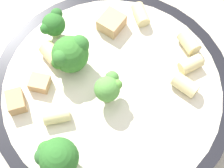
{
  "coord_description": "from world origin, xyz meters",
  "views": [
    {
      "loc": [
        0.14,
        -0.08,
        0.38
      ],
      "look_at": [
        0.0,
        0.0,
        0.05
      ],
      "focal_mm": 60.0,
      "sensor_mm": 36.0,
      "label": 1
    }
  ],
  "objects": [
    {
      "name": "pasta_bowl",
      "position": [
        0.0,
        0.0,
        0.02
      ],
      "size": [
        0.25,
        0.25,
        0.04
      ],
      "color": "black",
      "rests_on": "ground_plane"
    },
    {
      "name": "ground_plane",
      "position": [
        0.0,
        0.0,
        0.0
      ],
      "size": [
        2.0,
        2.0,
        0.0
      ],
      "primitive_type": "plane",
      "color": "#BCB29E"
    },
    {
      "name": "rigatoni_0",
      "position": [
        0.02,
        0.08,
        0.04
      ],
      "size": [
        0.02,
        0.02,
        0.01
      ],
      "primitive_type": "cylinder",
      "rotation": [
        1.57,
        0.0,
        3.07
      ],
      "color": "beige",
      "rests_on": "pasta_bowl"
    },
    {
      "name": "broccoli_floret_3",
      "position": [
        -0.04,
        -0.02,
        0.06
      ],
      "size": [
        0.04,
        0.04,
        0.04
      ],
      "color": "#93B766",
      "rests_on": "pasta_bowl"
    },
    {
      "name": "broccoli_floret_0",
      "position": [
        0.04,
        -0.08,
        0.06
      ],
      "size": [
        0.04,
        0.04,
        0.04
      ],
      "color": "#84AD60",
      "rests_on": "pasta_bowl"
    },
    {
      "name": "rigatoni_1",
      "position": [
        -0.06,
        0.07,
        0.04
      ],
      "size": [
        0.03,
        0.02,
        0.01
      ],
      "primitive_type": "cylinder",
      "rotation": [
        1.57,
        0.0,
        1.31
      ],
      "color": "beige",
      "rests_on": "pasta_bowl"
    },
    {
      "name": "rigatoni_3",
      "position": [
        -0.06,
        -0.03,
        0.05
      ],
      "size": [
        0.02,
        0.02,
        0.02
      ],
      "primitive_type": "cylinder",
      "rotation": [
        1.57,
        0.0,
        1.69
      ],
      "color": "beige",
      "rests_on": "pasta_bowl"
    },
    {
      "name": "chicken_chunk_0",
      "position": [
        -0.04,
        -0.06,
        0.04
      ],
      "size": [
        0.03,
        0.03,
        0.01
      ],
      "primitive_type": "cube",
      "rotation": [
        0.0,
        0.0,
        0.79
      ],
      "color": "tan",
      "rests_on": "pasta_bowl"
    },
    {
      "name": "chicken_chunk_2",
      "position": [
        -0.03,
        -0.09,
        0.04
      ],
      "size": [
        0.03,
        0.02,
        0.01
      ],
      "primitive_type": "cube",
      "rotation": [
        0.0,
        0.0,
        2.89
      ],
      "color": "tan",
      "rests_on": "pasta_bowl"
    },
    {
      "name": "broccoli_floret_1",
      "position": [
        0.01,
        -0.01,
        0.06
      ],
      "size": [
        0.02,
        0.03,
        0.03
      ],
      "color": "#93B766",
      "rests_on": "pasta_bowl"
    },
    {
      "name": "rigatoni_2",
      "position": [
        -0.0,
        -0.06,
        0.04
      ],
      "size": [
        0.02,
        0.03,
        0.01
      ],
      "primitive_type": "cylinder",
      "rotation": [
        1.57,
        0.0,
        2.81
      ],
      "color": "beige",
      "rests_on": "pasta_bowl"
    },
    {
      "name": "chicken_chunk_1",
      "position": [
        -0.06,
        0.04,
        0.05
      ],
      "size": [
        0.03,
        0.03,
        0.02
      ],
      "primitive_type": "cube",
      "rotation": [
        0.0,
        0.0,
        1.98
      ],
      "color": "tan",
      "rests_on": "pasta_bowl"
    },
    {
      "name": "broccoli_floret_2",
      "position": [
        -0.09,
        -0.02,
        0.06
      ],
      "size": [
        0.03,
        0.03,
        0.03
      ],
      "color": "#9EC175",
      "rests_on": "pasta_bowl"
    },
    {
      "name": "rigatoni_5",
      "position": [
        0.04,
        0.06,
        0.04
      ],
      "size": [
        0.03,
        0.02,
        0.02
      ],
      "primitive_type": "cylinder",
      "rotation": [
        1.57,
        0.0,
        1.92
      ],
      "color": "beige",
      "rests_on": "pasta_bowl"
    },
    {
      "name": "rigatoni_4",
      "position": [
        -0.0,
        0.1,
        0.05
      ],
      "size": [
        0.02,
        0.02,
        0.02
      ],
      "primitive_type": "cylinder",
      "rotation": [
        1.57,
        0.0,
        1.49
      ],
      "color": "beige",
      "rests_on": "pasta_bowl"
    }
  ]
}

